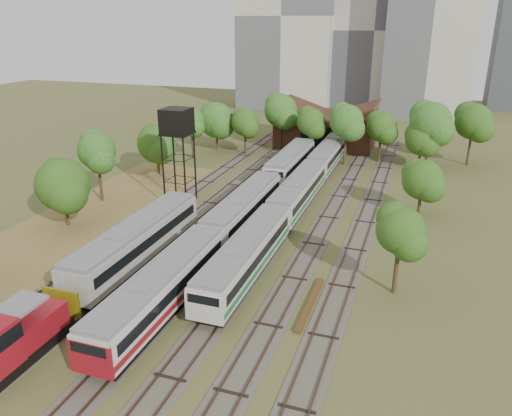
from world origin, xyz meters
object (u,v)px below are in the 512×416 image
at_px(railcar_red_set, 210,243).
at_px(railcar_green_set, 298,192).
at_px(shunter_locomotive, 8,339).
at_px(water_tower, 177,124).

xyz_separation_m(railcar_red_set, railcar_green_set, (4.00, 15.97, -0.04)).
bearing_deg(railcar_red_set, shunter_locomotive, -109.22).
height_order(railcar_green_set, shunter_locomotive, shunter_locomotive).
bearing_deg(shunter_locomotive, railcar_green_set, 73.23).
bearing_deg(railcar_red_set, water_tower, 126.04).
bearing_deg(railcar_green_set, railcar_red_set, -104.07).
distance_m(railcar_red_set, water_tower, 18.24).
distance_m(shunter_locomotive, water_tower, 31.79).
height_order(railcar_green_set, water_tower, water_tower).
relative_size(railcar_red_set, shunter_locomotive, 4.26).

